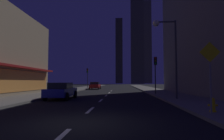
# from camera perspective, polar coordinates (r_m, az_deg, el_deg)

# --- Properties ---
(ground_plane) EXTENTS (78.00, 136.00, 0.10)m
(ground_plane) POSITION_cam_1_polar(r_m,az_deg,el_deg) (39.11, 0.43, -5.82)
(ground_plane) COLOR black
(sidewalk_right) EXTENTS (4.00, 76.00, 0.15)m
(sidewalk_right) POSITION_cam_1_polar(r_m,az_deg,el_deg) (39.42, 10.70, -5.56)
(sidewalk_right) COLOR #605E59
(sidewalk_right) RESTS_ON ground
(sidewalk_left) EXTENTS (4.00, 76.00, 0.15)m
(sidewalk_left) POSITION_cam_1_polar(r_m,az_deg,el_deg) (40.02, -9.68, -5.54)
(sidewalk_left) COLOR #605E59
(sidewalk_left) RESTS_ON ground
(lane_marking_center) EXTENTS (0.16, 28.20, 0.01)m
(lane_marking_center) POSITION_cam_1_polar(r_m,az_deg,el_deg) (18.18, -2.48, -8.34)
(lane_marking_center) COLOR silver
(lane_marking_center) RESTS_ON ground
(skyscraper_distant_tall) EXTENTS (5.75, 6.25, 53.93)m
(skyscraper_distant_tall) POSITION_cam_1_polar(r_m,az_deg,el_deg) (158.00, 2.15, 5.78)
(skyscraper_distant_tall) COLOR #363328
(skyscraper_distant_tall) RESTS_ON ground
(skyscraper_distant_mid) EXTENTS (8.07, 7.31, 60.69)m
(skyscraper_distant_mid) POSITION_cam_1_polar(r_m,az_deg,el_deg) (126.10, 7.59, 9.75)
(skyscraper_distant_mid) COLOR #4A4637
(skyscraper_distant_mid) RESTS_ON ground
(skyscraper_distant_short) EXTENTS (7.19, 8.75, 68.25)m
(skyscraper_distant_short) POSITION_cam_1_polar(r_m,az_deg,el_deg) (161.19, 10.40, 8.24)
(skyscraper_distant_short) COLOR #534F3E
(skyscraper_distant_short) RESTS_ON ground
(car_parked_near) EXTENTS (1.98, 4.24, 1.45)m
(car_parked_near) POSITION_cam_1_polar(r_m,az_deg,el_deg) (17.22, -15.10, -6.05)
(car_parked_near) COLOR navy
(car_parked_near) RESTS_ON ground
(car_parked_far) EXTENTS (1.98, 4.24, 1.45)m
(car_parked_far) POSITION_cam_1_polar(r_m,az_deg,el_deg) (37.86, -5.14, -4.69)
(car_parked_far) COLOR #B21919
(car_parked_far) RESTS_ON ground
(fire_hydrant_yellow_near) EXTENTS (0.42, 0.30, 0.65)m
(fire_hydrant_yellow_near) POSITION_cam_1_polar(r_m,az_deg,el_deg) (10.00, 28.13, -9.35)
(fire_hydrant_yellow_near) COLOR yellow
(fire_hydrant_yellow_near) RESTS_ON sidewalk_right
(fire_hydrant_far_left) EXTENTS (0.42, 0.30, 0.65)m
(fire_hydrant_far_left) POSITION_cam_1_polar(r_m,az_deg,el_deg) (24.43, -15.29, -5.92)
(fire_hydrant_far_left) COLOR #B2B2B2
(fire_hydrant_far_left) RESTS_ON sidewalk_left
(traffic_light_near_right) EXTENTS (0.32, 0.48, 4.20)m
(traffic_light_near_right) POSITION_cam_1_polar(r_m,az_deg,el_deg) (21.78, 12.96, 0.94)
(traffic_light_near_right) COLOR #2D2D2D
(traffic_light_near_right) RESTS_ON sidewalk_right
(traffic_light_far_left) EXTENTS (0.32, 0.48, 4.20)m
(traffic_light_far_left) POSITION_cam_1_polar(r_m,az_deg,el_deg) (40.05, -7.44, -1.10)
(traffic_light_far_left) COLOR #2D2D2D
(traffic_light_far_left) RESTS_ON sidewalk_left
(street_lamp_right) EXTENTS (1.96, 0.56, 6.58)m
(street_lamp_right) POSITION_cam_1_polar(r_m,az_deg,el_deg) (16.57, 15.88, 8.91)
(street_lamp_right) COLOR #38383D
(street_lamp_right) RESTS_ON sidewalk_right
(pedestrian_crossing_sign) EXTENTS (0.91, 0.08, 3.15)m
(pedestrian_crossing_sign) POSITION_cam_1_polar(r_m,az_deg,el_deg) (9.36, 27.53, -0.22)
(pedestrian_crossing_sign) COLOR slate
(pedestrian_crossing_sign) RESTS_ON sidewalk_right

